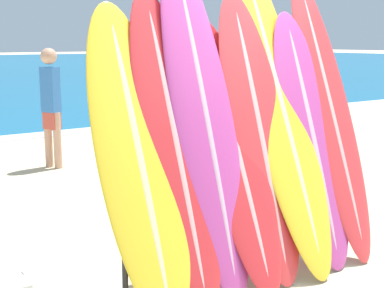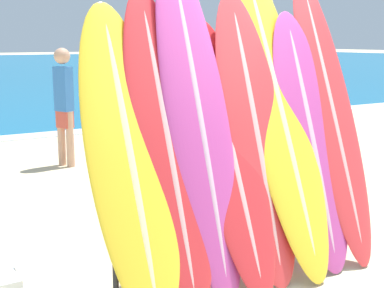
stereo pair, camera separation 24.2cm
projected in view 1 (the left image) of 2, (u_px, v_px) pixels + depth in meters
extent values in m
cube|color=white|center=(24.00, 136.00, 10.10)|extent=(120.00, 0.60, 0.01)
cylinder|color=#28282D|center=(124.00, 251.00, 3.47)|extent=(0.04, 0.04, 0.89)
cylinder|color=#28282D|center=(345.00, 198.00, 4.63)|extent=(0.04, 0.04, 0.89)
cylinder|color=#28282D|center=(252.00, 167.00, 3.97)|extent=(2.16, 0.04, 0.04)
cylinder|color=#28282D|center=(250.00, 261.00, 4.11)|extent=(2.16, 0.04, 0.04)
ellipsoid|color=yellow|center=(139.00, 160.00, 3.46)|extent=(0.58, 0.90, 2.06)
ellipsoid|color=beige|center=(139.00, 160.00, 3.46)|extent=(0.11, 0.87, 1.99)
ellipsoid|color=red|center=(175.00, 147.00, 3.62)|extent=(0.51, 0.87, 2.16)
ellipsoid|color=#D19A9C|center=(175.00, 147.00, 3.62)|extent=(0.09, 0.84, 2.08)
ellipsoid|color=#B23D8E|center=(205.00, 122.00, 3.76)|extent=(0.51, 0.91, 2.45)
ellipsoid|color=#CAA1BE|center=(205.00, 122.00, 3.76)|extent=(0.09, 0.89, 2.35)
ellipsoid|color=red|center=(236.00, 154.00, 3.89)|extent=(0.51, 0.92, 1.96)
ellipsoid|color=#D19A9C|center=(236.00, 154.00, 3.89)|extent=(0.09, 0.89, 1.89)
ellipsoid|color=red|center=(259.00, 136.00, 4.03)|extent=(0.56, 0.80, 2.17)
ellipsoid|color=#D59E9F|center=(259.00, 136.00, 4.03)|extent=(0.10, 0.77, 2.09)
ellipsoid|color=yellow|center=(280.00, 110.00, 4.21)|extent=(0.59, 1.16, 2.51)
ellipsoid|color=beige|center=(280.00, 110.00, 4.21)|extent=(0.11, 1.12, 2.41)
ellipsoid|color=#B23D8E|center=(311.00, 138.00, 4.31)|extent=(0.57, 0.78, 2.04)
ellipsoid|color=#CAA1BE|center=(311.00, 138.00, 4.31)|extent=(0.10, 0.76, 1.96)
ellipsoid|color=red|center=(330.00, 115.00, 4.48)|extent=(0.49, 0.97, 2.36)
ellipsoid|color=#D59E9F|center=(330.00, 115.00, 4.48)|extent=(0.09, 0.94, 2.27)
cylinder|color=tan|center=(57.00, 141.00, 7.54)|extent=(0.11, 0.11, 0.80)
cylinder|color=tan|center=(48.00, 139.00, 7.63)|extent=(0.11, 0.11, 0.80)
cube|color=#CC4C3D|center=(52.00, 120.00, 7.53)|extent=(0.22, 0.26, 0.24)
cube|color=#3370BC|center=(50.00, 90.00, 7.45)|extent=(0.25, 0.29, 0.63)
sphere|color=tan|center=(49.00, 56.00, 7.36)|extent=(0.23, 0.23, 0.23)
cylinder|color=#846047|center=(163.00, 138.00, 7.79)|extent=(0.11, 0.11, 0.78)
cylinder|color=#846047|center=(158.00, 140.00, 7.63)|extent=(0.11, 0.11, 0.78)
cube|color=#CC4C3D|center=(160.00, 121.00, 7.66)|extent=(0.26, 0.24, 0.23)
cube|color=white|center=(160.00, 91.00, 7.58)|extent=(0.28, 0.27, 0.61)
sphere|color=#846047|center=(160.00, 59.00, 7.49)|extent=(0.22, 0.22, 0.22)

